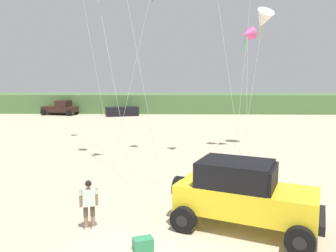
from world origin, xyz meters
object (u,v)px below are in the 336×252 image
(kite_blue_swept, at_px, (248,34))
(person_watching, at_px, (89,202))
(distant_pickup, at_px, (61,108))
(distant_sedan, at_px, (122,111))
(kite_red_delta, at_px, (263,20))
(cooler_box, at_px, (143,244))
(jeep, at_px, (243,194))

(kite_blue_swept, bearing_deg, person_watching, -121.33)
(person_watching, relative_size, distant_pickup, 0.34)
(person_watching, height_order, distant_sedan, person_watching)
(kite_blue_swept, bearing_deg, distant_pickup, 131.82)
(distant_sedan, height_order, kite_red_delta, kite_red_delta)
(cooler_box, distance_m, distant_pickup, 39.13)
(cooler_box, relative_size, distant_pickup, 0.11)
(cooler_box, xyz_separation_m, distant_pickup, (-14.89, 36.18, 0.75))
(person_watching, xyz_separation_m, kite_red_delta, (8.58, 13.23, 7.89))
(jeep, distance_m, distant_pickup, 39.06)
(person_watching, distance_m, kite_blue_swept, 15.71)
(jeep, relative_size, kite_red_delta, 0.51)
(cooler_box, xyz_separation_m, kite_blue_swept, (5.47, 13.42, 7.55))
(jeep, bearing_deg, cooler_box, -154.12)
(distant_sedan, bearing_deg, person_watching, -100.52)
(cooler_box, bearing_deg, distant_pickup, 91.72)
(distant_sedan, bearing_deg, kite_red_delta, -75.70)
(person_watching, bearing_deg, kite_blue_swept, 58.67)
(person_watching, distance_m, kite_red_delta, 17.63)
(distant_pickup, height_order, kite_red_delta, kite_red_delta)
(jeep, relative_size, distant_pickup, 1.03)
(jeep, distance_m, distant_sedan, 34.95)
(person_watching, bearing_deg, cooler_box, -35.00)
(cooler_box, bearing_deg, jeep, 5.23)
(distant_pickup, relative_size, kite_blue_swept, 0.59)
(cooler_box, height_order, kite_blue_swept, kite_blue_swept)
(distant_sedan, xyz_separation_m, kite_blue_swept, (11.83, -21.73, 7.14))
(distant_pickup, relative_size, kite_red_delta, 0.50)
(distant_pickup, distance_m, kite_blue_swept, 31.28)
(kite_red_delta, bearing_deg, cooler_box, -114.68)
(distant_sedan, relative_size, kite_blue_swept, 0.51)
(cooler_box, height_order, kite_red_delta, kite_red_delta)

